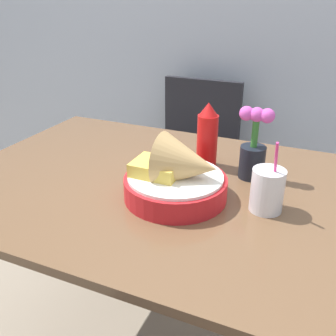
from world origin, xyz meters
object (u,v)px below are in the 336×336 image
Objects in this scene: food_basket at (179,177)px; flower_vase at (253,149)px; chair_far_window at (195,151)px; drink_cup at (267,191)px; ketchup_bottle at (207,136)px.

flower_vase reaches higher than food_basket.
drink_cup reaches higher than chair_far_window.
food_basket is at bearing -73.47° from chair_far_window.
chair_far_window is at bearing 120.32° from drink_cup.
flower_vase is (0.40, -0.64, 0.32)m from chair_far_window.
ketchup_bottle is (0.00, 0.23, 0.04)m from food_basket.
drink_cup is (0.48, -0.82, 0.28)m from chair_far_window.
drink_cup is at bearing -66.59° from flower_vase.
flower_vase reaches higher than ketchup_bottle.
ketchup_bottle reaches higher than drink_cup.
drink_cup is at bearing -41.25° from ketchup_bottle.
food_basket is 1.28× the size of flower_vase.
food_basket is at bearing -126.26° from flower_vase.
food_basket is at bearing -171.50° from drink_cup.
ketchup_bottle reaches higher than chair_far_window.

